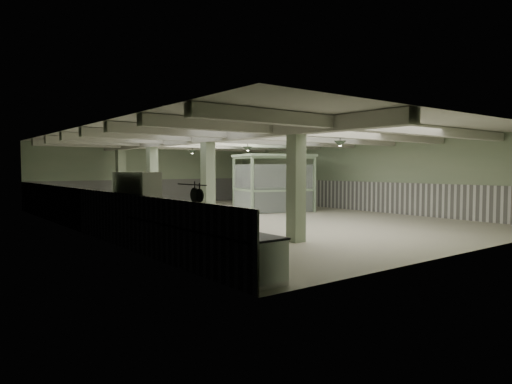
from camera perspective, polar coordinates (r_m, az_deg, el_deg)
floor at (r=19.92m, az=-1.35°, el=-3.33°), size 20.00×20.00×0.00m
ceiling at (r=19.85m, az=-1.36°, el=7.06°), size 14.00×20.00×0.02m
wall_back at (r=28.50m, az=-13.28°, el=2.13°), size 14.00×0.02×3.60m
wall_front at (r=13.12m, az=25.31°, el=0.99°), size 14.00×0.02×3.60m
wall_left at (r=16.67m, az=-21.20°, el=1.44°), size 0.02×20.00×3.60m
wall_right at (r=24.58m, az=11.96°, el=2.01°), size 0.02×20.00×3.60m
wainscot_left at (r=16.74m, az=-21.05°, el=-2.15°), size 0.05×19.90×1.50m
wainscot_right at (r=24.61m, az=11.89°, el=-0.43°), size 0.05×19.90×1.50m
wainscot_back at (r=28.51m, az=-13.24°, el=0.02°), size 13.90×0.05×1.50m
girder at (r=18.48m, az=-7.68°, el=6.65°), size 0.45×19.90×0.40m
beam_a at (r=14.48m, az=16.55°, el=7.73°), size 13.90×0.35×0.32m
beam_b at (r=16.08m, az=9.27°, el=7.33°), size 13.90×0.35×0.32m
beam_c at (r=17.88m, az=3.39°, el=6.92°), size 13.90×0.35×0.32m
beam_d at (r=19.84m, az=-1.36°, el=6.54°), size 13.90×0.35×0.32m
beam_e at (r=21.91m, az=-5.24°, el=6.19°), size 13.90×0.35×0.32m
beam_f at (r=24.06m, az=-8.43°, el=5.89°), size 13.90×0.35×0.32m
beam_g at (r=26.27m, az=-11.08°, el=5.62°), size 13.90×0.35×0.32m
column_a at (r=13.57m, az=5.04°, el=1.32°), size 0.42×0.42×3.60m
column_b at (r=17.58m, az=-6.03°, el=1.70°), size 0.42×0.42×3.60m
column_c at (r=22.01m, az=-12.83°, el=1.90°), size 0.42×0.42×3.60m
column_d at (r=25.70m, az=-16.55°, el=1.99°), size 0.42×0.42×3.60m
hook_rail at (r=9.65m, az=-8.07°, el=0.92°), size 0.02×1.20×0.02m
pendant_front at (r=16.42m, az=10.47°, el=5.93°), size 0.44×0.44×0.22m
pendant_mid at (r=20.52m, az=-1.05°, el=5.39°), size 0.44×0.44×0.22m
pendant_back at (r=24.72m, az=-7.97°, el=4.95°), size 0.44×0.44×0.22m
prep_counter at (r=10.50m, az=-7.76°, el=-6.53°), size 0.96×5.49×0.91m
pitcher_near at (r=11.13m, az=-9.89°, el=-3.02°), size 0.25×0.27×0.27m
pitcher_far at (r=12.44m, az=-13.51°, el=-2.36°), size 0.21×0.25×0.30m
veg_colander at (r=10.63m, az=-8.42°, el=-3.44°), size 0.61×0.61×0.22m
orange_bowl at (r=9.94m, az=-6.43°, el=-4.28°), size 0.25×0.25×0.08m
skillet_near at (r=9.47m, az=-7.07°, el=-0.44°), size 0.04×0.28×0.28m
skillet_far at (r=9.65m, az=-7.68°, el=-0.38°), size 0.04×0.31×0.31m
walkin_cooler at (r=13.08m, az=-14.63°, el=-2.39°), size 0.86×2.16×1.98m
guard_booth at (r=23.50m, az=2.14°, el=2.32°), size 4.29×3.91×2.89m
filing_cabinet at (r=25.29m, az=5.32°, el=-0.46°), size 0.57×0.71×1.35m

